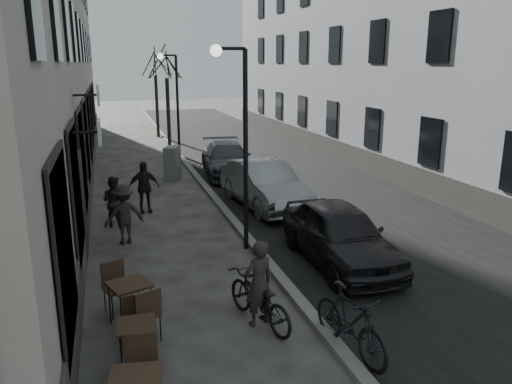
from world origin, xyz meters
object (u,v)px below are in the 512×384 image
bicycle (259,299)px  pedestrian_far (144,187)px  streetlamp_far (174,96)px  bistro_set_c (130,300)px  bistro_set_b (137,340)px  moped (350,322)px  pedestrian_near (114,201)px  car_near (340,234)px  streetlamp_near (239,127)px  car_far (227,159)px  car_mid (264,185)px  utility_cabinet (172,163)px  tree_far (155,63)px  tree_near (166,63)px

bicycle → pedestrian_far: (-1.45, 7.83, 0.34)m
streetlamp_far → bistro_set_c: bearing=-100.8°
bistro_set_b → moped: (3.37, -0.62, 0.12)m
pedestrian_near → car_near: 6.75m
streetlamp_near → bistro_set_b: (-2.85, -4.50, -2.71)m
car_far → streetlamp_near: bearing=-95.8°
bicycle → pedestrian_far: 7.97m
streetlamp_far → bistro_set_b: streetlamp_far is taller
bistro_set_c → pedestrian_far: pedestrian_far is taller
streetlamp_far → car_mid: 8.95m
car_mid → bistro_set_b: bearing=-125.6°
bistro_set_c → pedestrian_near: 6.06m
streetlamp_near → utility_cabinet: streetlamp_near is taller
pedestrian_far → bistro_set_c: bearing=-103.0°
streetlamp_near → moped: bearing=-84.2°
streetlamp_near → tree_far: 21.05m
tree_near → car_mid: bearing=-81.4°
pedestrian_far → streetlamp_near: bearing=-69.4°
utility_cabinet → tree_far: bearing=108.2°
pedestrian_near → car_far: pedestrian_near is taller
tree_near → bistro_set_c: (-2.96, -18.17, -4.16)m
bicycle → moped: bearing=112.8°
car_mid → tree_far: bearing=90.0°
pedestrian_far → car_far: 6.05m
bicycle → moped: moped is taller
utility_cabinet → pedestrian_far: pedestrian_far is taller
utility_cabinet → moped: 13.60m
utility_cabinet → car_mid: (2.42, -4.85, 0.07)m
tree_far → pedestrian_near: tree_far is taller
pedestrian_far → car_mid: pedestrian_far is taller
streetlamp_near → car_far: bearing=78.7°
bicycle → car_near: size_ratio=0.44×
streetlamp_far → car_mid: bearing=-78.0°
tree_far → car_far: size_ratio=1.21×
tree_far → utility_cabinet: bearing=-93.2°
bicycle → moped: size_ratio=0.99×
streetlamp_near → pedestrian_far: streetlamp_near is taller
moped → bistro_set_c: bearing=140.3°
car_mid → pedestrian_near: bearing=-177.5°
pedestrian_far → car_far: (3.83, 4.68, -0.15)m
bistro_set_b → car_mid: size_ratio=0.33×
car_far → utility_cabinet: bearing=-167.4°
streetlamp_far → car_near: 13.91m
bistro_set_c → car_far: size_ratio=0.37×
streetlamp_far → pedestrian_far: bearing=-104.7°
tree_near → car_mid: (1.72, -11.43, -3.91)m
tree_far → bistro_set_c: bearing=-97.0°
tree_far → car_far: 13.02m
bistro_set_c → car_near: size_ratio=0.40×
car_far → pedestrian_near: bearing=-123.8°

